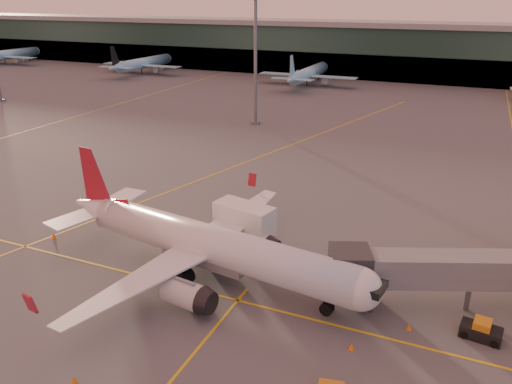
% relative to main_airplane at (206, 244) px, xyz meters
% --- Properties ---
extents(ground, '(600.00, 600.00, 0.00)m').
position_rel_main_airplane_xyz_m(ground, '(-0.44, -7.61, -3.46)').
color(ground, '#4C4F54').
rests_on(ground, ground).
extents(taxi_markings, '(100.12, 173.00, 0.01)m').
position_rel_main_airplane_xyz_m(taxi_markings, '(-7.77, 36.88, -3.45)').
color(taxi_markings, yellow).
rests_on(taxi_markings, ground).
extents(terminal, '(400.00, 20.00, 17.60)m').
position_rel_main_airplane_xyz_m(terminal, '(-0.44, 134.19, 5.30)').
color(terminal, '#19382D').
rests_on(terminal, ground).
extents(mast_west_near, '(2.40, 2.40, 25.60)m').
position_rel_main_airplane_xyz_m(mast_west_near, '(-20.44, 58.39, 11.41)').
color(mast_west_near, slate).
rests_on(mast_west_near, ground).
extents(distant_aircraft_row, '(290.00, 34.00, 13.00)m').
position_rel_main_airplane_xyz_m(distant_aircraft_row, '(-21.44, 110.39, -3.46)').
color(distant_aircraft_row, '#90D5F1').
rests_on(distant_aircraft_row, ground).
extents(main_airplane, '(35.21, 31.87, 10.64)m').
position_rel_main_airplane_xyz_m(main_airplane, '(0.00, 0.00, 0.00)').
color(main_airplane, white).
rests_on(main_airplane, ground).
extents(jet_bridge, '(24.28, 12.18, 5.45)m').
position_rel_main_airplane_xyz_m(jet_bridge, '(24.59, 4.78, 0.24)').
color(jet_bridge, slate).
rests_on(jet_bridge, ground).
extents(catering_truck, '(6.91, 4.14, 5.02)m').
position_rel_main_airplane_xyz_m(catering_truck, '(0.93, 6.80, -0.60)').
color(catering_truck, '#9D3316').
rests_on(catering_truck, ground).
extents(pushback_tug, '(3.31, 2.07, 1.61)m').
position_rel_main_airplane_xyz_m(pushback_tug, '(24.60, 0.46, -2.80)').
color(pushback_tug, black).
rests_on(pushback_tug, ground).
extents(cone_nose, '(0.42, 0.42, 0.53)m').
position_rel_main_airplane_xyz_m(cone_nose, '(19.23, -0.70, -3.20)').
color(cone_nose, orange).
rests_on(cone_nose, ground).
extents(cone_tail, '(0.50, 0.50, 0.64)m').
position_rel_main_airplane_xyz_m(cone_tail, '(-19.77, 0.20, -3.15)').
color(cone_tail, orange).
rests_on(cone_tail, ground).
extents(cone_wing_right, '(0.44, 0.44, 0.56)m').
position_rel_main_airplane_xyz_m(cone_wing_right, '(-1.63, -16.47, -3.19)').
color(cone_wing_right, orange).
rests_on(cone_wing_right, ground).
extents(cone_wing_left, '(0.46, 0.46, 0.58)m').
position_rel_main_airplane_xyz_m(cone_wing_left, '(-1.66, 17.94, -3.18)').
color(cone_wing_left, orange).
rests_on(cone_wing_left, ground).
extents(cone_fwd, '(0.44, 0.44, 0.57)m').
position_rel_main_airplane_xyz_m(cone_fwd, '(15.49, -5.05, -3.18)').
color(cone_fwd, orange).
rests_on(cone_fwd, ground).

